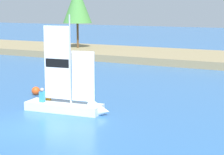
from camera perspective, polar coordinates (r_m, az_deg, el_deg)
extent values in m
plane|color=#2D609E|center=(20.15, -10.60, -7.02)|extent=(200.00, 200.00, 0.00)
cube|color=#897A56|center=(44.84, 12.39, 2.61)|extent=(80.00, 10.53, 0.74)
cylinder|color=brown|center=(51.28, -4.74, 5.79)|extent=(0.26, 0.26, 3.04)
cone|color=#47893D|center=(51.17, -4.80, 10.02)|extent=(3.51, 3.51, 4.53)
cube|color=silver|center=(23.25, -6.61, -4.05)|extent=(4.49, 1.77, 0.48)
cone|color=silver|center=(22.31, -1.66, -4.58)|extent=(1.22, 1.27, 1.16)
cylinder|color=#B7B7BC|center=(22.56, -5.77, 2.44)|extent=(0.08, 0.08, 4.86)
cube|color=white|center=(22.96, -7.54, 2.08)|extent=(1.60, 0.21, 4.00)
cube|color=black|center=(22.97, -7.54, 1.97)|extent=(1.44, 0.20, 0.48)
cube|color=white|center=(22.34, -3.99, 0.15)|extent=(1.33, 0.18, 2.73)
cylinder|color=#B7B7BC|center=(23.31, -7.43, -2.87)|extent=(1.60, 0.24, 0.06)
cube|color=#338CCC|center=(23.48, -9.58, -2.63)|extent=(0.30, 0.23, 0.60)
sphere|color=tan|center=(23.40, -9.61, -1.66)|extent=(0.20, 0.20, 0.20)
cube|color=orange|center=(23.94, -8.77, -2.51)|extent=(0.30, 0.23, 0.49)
sphere|color=tan|center=(23.87, -8.79, -1.67)|extent=(0.20, 0.20, 0.20)
sphere|color=#E54C19|center=(27.76, -10.43, -1.81)|extent=(0.55, 0.55, 0.55)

